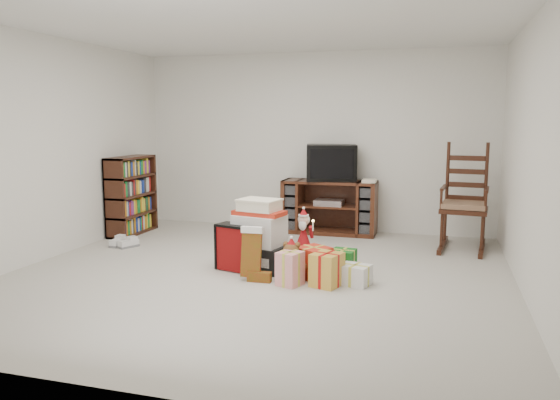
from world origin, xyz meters
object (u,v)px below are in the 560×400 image
(santa_figurine, at_px, (303,238))
(gift_cluster, at_px, (328,270))
(gift_pile, at_px, (259,239))
(tv_stand, at_px, (329,207))
(teddy_bear, at_px, (292,263))
(red_suitcase, at_px, (236,247))
(sneaker_pair, at_px, (123,243))
(crt_television, at_px, (331,163))
(bookshelf, at_px, (132,197))
(rocking_chair, at_px, (463,211))
(mrs_claus_figurine, at_px, (256,240))

(santa_figurine, distance_m, gift_cluster, 1.05)
(gift_pile, bearing_deg, santa_figurine, 76.31)
(tv_stand, bearing_deg, teddy_bear, -88.26)
(gift_pile, bearing_deg, red_suitcase, -138.20)
(sneaker_pair, distance_m, crt_television, 2.94)
(bookshelf, height_order, red_suitcase, bookshelf)
(rocking_chair, relative_size, sneaker_pair, 4.12)
(gift_pile, height_order, sneaker_pair, gift_pile)
(red_suitcase, xyz_separation_m, sneaker_pair, (-1.73, 0.60, -0.20))
(teddy_bear, bearing_deg, bookshelf, 150.88)
(rocking_chair, relative_size, crt_television, 1.77)
(sneaker_pair, bearing_deg, rocking_chair, 24.82)
(gift_cluster, bearing_deg, bookshelf, 154.10)
(bookshelf, relative_size, red_suitcase, 1.87)
(red_suitcase, height_order, sneaker_pair, red_suitcase)
(red_suitcase, height_order, mrs_claus_figurine, mrs_claus_figurine)
(bookshelf, relative_size, mrs_claus_figurine, 1.80)
(tv_stand, distance_m, crt_television, 0.61)
(santa_figurine, bearing_deg, rocking_chair, 27.91)
(teddy_bear, bearing_deg, tv_stand, 92.19)
(mrs_claus_figurine, distance_m, crt_television, 1.93)
(santa_figurine, distance_m, mrs_claus_figurine, 0.57)
(santa_figurine, relative_size, sneaker_pair, 1.73)
(red_suitcase, bearing_deg, mrs_claus_figurine, 96.68)
(bookshelf, xyz_separation_m, mrs_claus_figurine, (2.12, -0.88, -0.29))
(sneaker_pair, relative_size, crt_television, 0.43)
(gift_pile, distance_m, teddy_bear, 0.54)
(santa_figurine, bearing_deg, mrs_claus_figurine, -145.11)
(red_suitcase, bearing_deg, bookshelf, 161.50)
(tv_stand, height_order, crt_television, crt_television)
(mrs_claus_figurine, relative_size, sneaker_pair, 1.82)
(rocking_chair, height_order, gift_pile, rocking_chair)
(mrs_claus_figurine, height_order, gift_cluster, mrs_claus_figurine)
(tv_stand, relative_size, gift_pile, 1.77)
(tv_stand, distance_m, santa_figurine, 1.36)
(teddy_bear, relative_size, santa_figurine, 0.67)
(mrs_claus_figurine, bearing_deg, crt_television, 73.30)
(santa_figurine, relative_size, crt_television, 0.74)
(santa_figurine, bearing_deg, bookshelf, 167.79)
(red_suitcase, height_order, gift_cluster, red_suitcase)
(tv_stand, relative_size, bookshelf, 1.21)
(red_suitcase, bearing_deg, rocking_chair, 51.57)
(sneaker_pair, bearing_deg, tv_stand, 43.01)
(sneaker_pair, bearing_deg, gift_pile, -4.41)
(gift_pile, bearing_deg, tv_stand, 92.02)
(crt_television, bearing_deg, teddy_bear, -101.31)
(mrs_claus_figurine, bearing_deg, tv_stand, 73.48)
(rocking_chair, xyz_separation_m, santa_figurine, (-1.78, -0.94, -0.24))
(rocking_chair, bearing_deg, mrs_claus_figurine, -144.85)
(gift_pile, xyz_separation_m, crt_television, (0.36, 2.03, 0.66))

